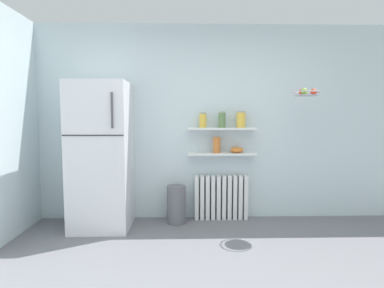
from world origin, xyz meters
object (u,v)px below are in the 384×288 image
radiator (221,197)px  storage_jar_1 (222,120)px  storage_jar_0 (203,120)px  vase (217,145)px  trash_bin (176,204)px  refrigerator (101,156)px  shelf_bowl (237,150)px  hanging_fruit_basket (306,93)px  storage_jar_2 (241,119)px

radiator → storage_jar_1: storage_jar_1 is taller
storage_jar_0 → storage_jar_1: bearing=0.0°
vase → radiator: bearing=24.2°
radiator → storage_jar_1: bearing=-90.0°
radiator → storage_jar_0: size_ratio=3.60×
radiator → trash_bin: bearing=-166.2°
refrigerator → shelf_bowl: refrigerator is taller
storage_jar_1 → hanging_fruit_basket: 1.08m
shelf_bowl → hanging_fruit_basket: bearing=-24.7°
storage_jar_0 → storage_jar_2: bearing=0.0°
radiator → storage_jar_2: (0.25, -0.03, 1.05)m
shelf_bowl → hanging_fruit_basket: hanging_fruit_basket is taller
radiator → shelf_bowl: size_ratio=4.07×
trash_bin → storage_jar_1: bearing=11.0°
radiator → storage_jar_0: storage_jar_0 is taller
trash_bin → radiator: bearing=13.8°
trash_bin → storage_jar_0: bearing=18.5°
storage_jar_1 → trash_bin: bearing=-169.0°
storage_jar_1 → vase: bearing=180.0°
storage_jar_1 → storage_jar_2: (0.25, 0.00, 0.00)m
radiator → hanging_fruit_basket: bearing=-21.5°
shelf_bowl → trash_bin: shelf_bowl is taller
storage_jar_2 → vase: size_ratio=1.03×
storage_jar_0 → vase: size_ratio=0.95×
hanging_fruit_basket → refrigerator: bearing=177.2°
shelf_bowl → hanging_fruit_basket: 1.11m
storage_jar_2 → shelf_bowl: (-0.05, -0.00, -0.40)m
storage_jar_0 → shelf_bowl: bearing=0.0°
storage_jar_2 → storage_jar_0: bearing=-180.0°
storage_jar_0 → trash_bin: size_ratio=0.40×
storage_jar_0 → storage_jar_2: (0.50, 0.00, 0.01)m
radiator → vase: 0.72m
shelf_bowl → trash_bin: size_ratio=0.36×
refrigerator → trash_bin: 1.14m
refrigerator → radiator: refrigerator is taller
refrigerator → trash_bin: (0.92, 0.12, -0.66)m
radiator → shelf_bowl: bearing=-8.4°
shelf_bowl → storage_jar_1: bearing=180.0°
shelf_bowl → trash_bin: (-0.80, -0.12, -0.70)m
shelf_bowl → hanging_fruit_basket: size_ratio=0.51×
vase → trash_bin: 0.94m
refrigerator → vase: bearing=9.1°
vase → shelf_bowl: 0.28m
storage_jar_2 → vase: storage_jar_2 is taller
trash_bin → hanging_fruit_basket: hanging_fruit_basket is taller
refrigerator → storage_jar_2: bearing=7.5°
refrigerator → storage_jar_0: size_ratio=9.08×
storage_jar_1 → storage_jar_2: 0.25m
refrigerator → vase: size_ratio=8.60×
storage_jar_2 → trash_bin: bearing=-172.2°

